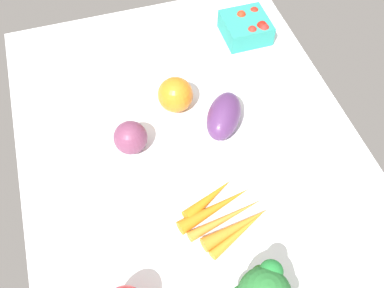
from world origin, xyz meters
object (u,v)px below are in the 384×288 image
(heirloom_tomato_orange, at_px, (174,95))
(carrot_bunch, at_px, (225,215))
(berry_basket, at_px, (247,27))
(eggplant, at_px, (224,116))
(red_onion_near_basket, at_px, (130,138))

(heirloom_tomato_orange, height_order, carrot_bunch, heirloom_tomato_orange)
(berry_basket, relative_size, eggplant, 0.90)
(heirloom_tomato_orange, distance_m, carrot_bunch, 0.32)
(eggplant, distance_m, carrot_bunch, 0.24)
(eggplant, bearing_deg, berry_basket, 3.17)
(berry_basket, bearing_deg, red_onion_near_basket, 125.74)
(berry_basket, xyz_separation_m, eggplant, (-0.28, 0.16, 0.01))
(berry_basket, xyz_separation_m, red_onion_near_basket, (-0.27, 0.38, 0.01))
(berry_basket, height_order, red_onion_near_basket, red_onion_near_basket)
(heirloom_tomato_orange, distance_m, berry_basket, 0.32)
(berry_basket, bearing_deg, eggplant, 149.38)
(eggplant, relative_size, carrot_bunch, 0.72)
(berry_basket, bearing_deg, carrot_bunch, 154.40)
(eggplant, xyz_separation_m, red_onion_near_basket, (0.00, 0.22, 0.00))
(heirloom_tomato_orange, relative_size, red_onion_near_basket, 1.12)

